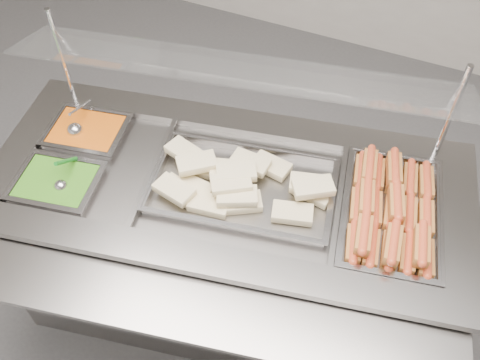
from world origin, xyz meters
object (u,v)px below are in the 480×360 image
at_px(ladle, 76,129).
at_px(serving_spoon, 62,182).
at_px(steam_counter, 229,246).
at_px(pan_wraps, 243,189).
at_px(sneeze_guard, 240,71).
at_px(pan_hotdogs, 390,217).

distance_m(ladle, serving_spoon, 0.27).
bearing_deg(steam_counter, ladle, -179.48).
height_order(pan_wraps, ladle, ladle).
bearing_deg(pan_wraps, sneeze_guard, 116.67).
relative_size(steam_counter, pan_hotdogs, 3.31).
relative_size(sneeze_guard, pan_wraps, 2.25).
bearing_deg(serving_spoon, pan_wraps, 23.84).
xyz_separation_m(sneeze_guard, ladle, (-0.61, -0.21, -0.33)).
height_order(sneeze_guard, ladle, sneeze_guard).
relative_size(sneeze_guard, pan_hotdogs, 2.76).
relative_size(sneeze_guard, ladle, 8.45).
distance_m(pan_wraps, serving_spoon, 0.65).
height_order(steam_counter, pan_wraps, pan_wraps).
relative_size(pan_hotdogs, serving_spoon, 3.49).
xyz_separation_m(sneeze_guard, pan_wraps, (0.09, -0.19, -0.36)).
bearing_deg(pan_hotdogs, serving_spoon, -161.79).
relative_size(pan_hotdogs, ladle, 3.06).
bearing_deg(serving_spoon, steam_counter, 25.01).
distance_m(steam_counter, pan_hotdogs, 0.70).
height_order(steam_counter, serving_spoon, serving_spoon).
height_order(sneeze_guard, pan_wraps, sneeze_guard).
bearing_deg(ladle, steam_counter, 0.52).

